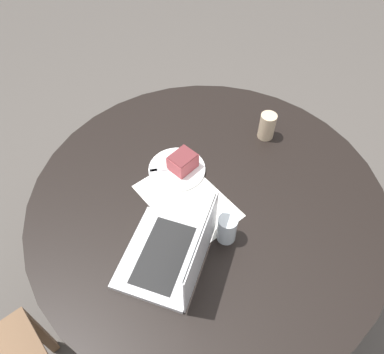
# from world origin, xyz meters

# --- Properties ---
(ground_plane) EXTENTS (12.00, 12.00, 0.00)m
(ground_plane) POSITION_xyz_m (0.00, 0.00, 0.00)
(ground_plane) COLOR #4C4742
(dining_table) EXTENTS (1.31, 1.31, 0.74)m
(dining_table) POSITION_xyz_m (0.00, 0.00, 0.63)
(dining_table) COLOR black
(dining_table) RESTS_ON ground_plane
(paper_document) EXTENTS (0.43, 0.35, 0.00)m
(paper_document) POSITION_xyz_m (-0.06, -0.05, 0.74)
(paper_document) COLOR white
(paper_document) RESTS_ON dining_table
(plate) EXTENTS (0.22, 0.22, 0.01)m
(plate) POSITION_xyz_m (-0.17, 0.05, 0.75)
(plate) COLOR white
(plate) RESTS_ON dining_table
(cake_slice) EXTENTS (0.10, 0.11, 0.07)m
(cake_slice) POSITION_xyz_m (-0.15, 0.07, 0.79)
(cake_slice) COLOR #B74C51
(cake_slice) RESTS_ON plate
(fork) EXTENTS (0.14, 0.12, 0.00)m
(fork) POSITION_xyz_m (-0.20, 0.03, 0.76)
(fork) COLOR silver
(fork) RESTS_ON plate
(coffee_glass) EXTENTS (0.07, 0.07, 0.11)m
(coffee_glass) POSITION_xyz_m (0.05, 0.40, 0.80)
(coffee_glass) COLOR #C6AD89
(coffee_glass) RESTS_ON dining_table
(water_glass) EXTENTS (0.06, 0.06, 0.11)m
(water_glass) POSITION_xyz_m (0.13, -0.11, 0.79)
(water_glass) COLOR silver
(water_glass) RESTS_ON dining_table
(laptop) EXTENTS (0.31, 0.35, 0.22)m
(laptop) POSITION_xyz_m (0.02, -0.28, 0.78)
(laptop) COLOR silver
(laptop) RESTS_ON dining_table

